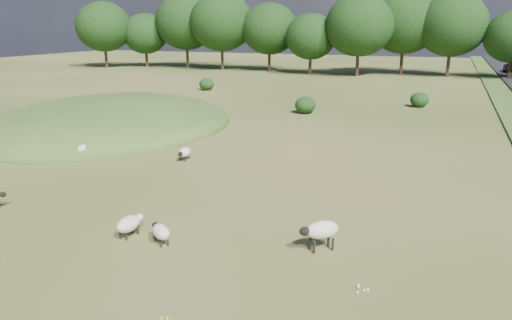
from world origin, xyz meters
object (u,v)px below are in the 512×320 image
at_px(sheep_4, 129,224).
at_px(sheep_5, 184,152).
at_px(sheep_0, 84,148).
at_px(sheep_1, 161,231).
at_px(sheep_2, 321,230).

distance_m(sheep_4, sheep_5, 9.70).
xyz_separation_m(sheep_0, sheep_4, (8.15, -7.63, -0.09)).
height_order(sheep_1, sheep_4, sheep_4).
xyz_separation_m(sheep_0, sheep_2, (14.37, -6.38, 0.13)).
distance_m(sheep_1, sheep_5, 10.26).
bearing_deg(sheep_5, sheep_4, 15.38).
distance_m(sheep_0, sheep_1, 12.18).
height_order(sheep_0, sheep_5, sheep_0).
relative_size(sheep_1, sheep_5, 0.95).
relative_size(sheep_4, sheep_5, 1.09).
bearing_deg(sheep_0, sheep_5, -85.97).
height_order(sheep_2, sheep_5, sheep_2).
bearing_deg(sheep_0, sheep_4, -146.35).
xyz_separation_m(sheep_2, sheep_5, (-9.24, 7.98, -0.26)).
height_order(sheep_1, sheep_2, sheep_2).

